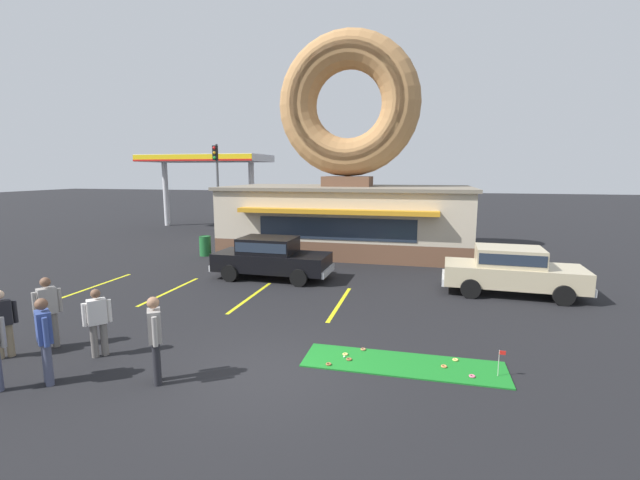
# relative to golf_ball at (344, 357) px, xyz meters

# --- Properties ---
(ground_plane) EXTENTS (160.00, 160.00, 0.00)m
(ground_plane) POSITION_rel_golf_ball_xyz_m (-1.43, -1.07, -0.05)
(ground_plane) COLOR black
(donut_shop_building) EXTENTS (12.30, 6.75, 10.96)m
(donut_shop_building) POSITION_rel_golf_ball_xyz_m (-2.24, 12.88, 3.69)
(donut_shop_building) COLOR brown
(donut_shop_building) RESTS_ON ground
(putting_mat) EXTENTS (4.28, 1.21, 0.03)m
(putting_mat) POSITION_rel_golf_ball_xyz_m (1.28, -0.00, -0.04)
(putting_mat) COLOR #197523
(putting_mat) RESTS_ON ground
(mini_donut_near_left) EXTENTS (0.13, 0.13, 0.04)m
(mini_donut_near_left) POSITION_rel_golf_ball_xyz_m (2.38, 0.43, -0.00)
(mini_donut_near_left) COLOR #E5C666
(mini_donut_near_left) RESTS_ON putting_mat
(mini_donut_near_right) EXTENTS (0.13, 0.13, 0.04)m
(mini_donut_near_right) POSITION_rel_golf_ball_xyz_m (0.35, 0.50, -0.00)
(mini_donut_near_right) COLOR #A5724C
(mini_donut_near_right) RESTS_ON putting_mat
(mini_donut_mid_left) EXTENTS (0.13, 0.13, 0.04)m
(mini_donut_mid_left) POSITION_rel_golf_ball_xyz_m (2.13, 0.03, -0.00)
(mini_donut_mid_left) COLOR #D17F47
(mini_donut_mid_left) RESTS_ON putting_mat
(mini_donut_mid_centre) EXTENTS (0.13, 0.13, 0.04)m
(mini_donut_mid_centre) POSITION_rel_golf_ball_xyz_m (-0.00, 0.14, -0.00)
(mini_donut_mid_centre) COLOR #E5C666
(mini_donut_mid_centre) RESTS_ON putting_mat
(mini_donut_mid_right) EXTENTS (0.13, 0.13, 0.04)m
(mini_donut_mid_right) POSITION_rel_golf_ball_xyz_m (2.66, -0.29, -0.00)
(mini_donut_mid_right) COLOR #D8667F
(mini_donut_mid_right) RESTS_ON putting_mat
(mini_donut_far_left) EXTENTS (0.13, 0.13, 0.04)m
(mini_donut_far_left) POSITION_rel_golf_ball_xyz_m (0.12, -0.10, -0.00)
(mini_donut_far_left) COLOR brown
(mini_donut_far_left) RESTS_ON putting_mat
(mini_donut_far_centre) EXTENTS (0.13, 0.13, 0.04)m
(mini_donut_far_centre) POSITION_rel_golf_ball_xyz_m (-0.26, -0.44, -0.00)
(mini_donut_far_centre) COLOR brown
(mini_donut_far_centre) RESTS_ON putting_mat
(golf_ball) EXTENTS (0.04, 0.04, 0.04)m
(golf_ball) POSITION_rel_golf_ball_xyz_m (0.00, 0.00, 0.00)
(golf_ball) COLOR white
(golf_ball) RESTS_ON putting_mat
(putting_flag_pin) EXTENTS (0.13, 0.01, 0.55)m
(putting_flag_pin) POSITION_rel_golf_ball_xyz_m (3.20, -0.12, 0.39)
(putting_flag_pin) COLOR silver
(putting_flag_pin) RESTS_ON putting_mat
(car_champagne) EXTENTS (4.64, 2.14, 1.60)m
(car_champagne) POSITION_rel_golf_ball_xyz_m (4.53, 6.33, 0.82)
(car_champagne) COLOR #BCAD89
(car_champagne) RESTS_ON ground
(car_black) EXTENTS (4.60, 2.06, 1.60)m
(car_black) POSITION_rel_golf_ball_xyz_m (-4.09, 6.49, 0.82)
(car_black) COLOR black
(car_black) RESTS_ON ground
(pedestrian_blue_sweater_man) EXTENTS (0.50, 0.42, 1.72)m
(pedestrian_blue_sweater_man) POSITION_rel_golf_ball_xyz_m (-5.42, -2.45, 0.91)
(pedestrian_blue_sweater_man) COLOR #474C66
(pedestrian_blue_sweater_man) RESTS_ON ground
(pedestrian_hooded_kid) EXTENTS (0.42, 0.50, 1.75)m
(pedestrian_hooded_kid) POSITION_rel_golf_ball_xyz_m (-3.37, -1.93, 0.92)
(pedestrian_hooded_kid) COLOR #232328
(pedestrian_hooded_kid) RESTS_ON ground
(pedestrian_leather_jacket_man) EXTENTS (0.42, 0.50, 1.55)m
(pedestrian_leather_jacket_man) POSITION_rel_golf_ball_xyz_m (-7.36, -1.70, 0.80)
(pedestrian_leather_jacket_man) COLOR #7F7056
(pedestrian_leather_jacket_man) RESTS_ON ground
(pedestrian_clipboard_woman) EXTENTS (0.43, 0.47, 1.55)m
(pedestrian_clipboard_woman) POSITION_rel_golf_ball_xyz_m (-5.37, -1.14, 0.80)
(pedestrian_clipboard_woman) COLOR slate
(pedestrian_clipboard_woman) RESTS_ON ground
(pedestrian_crossing_woman) EXTENTS (0.40, 0.52, 1.70)m
(pedestrian_crossing_woman) POSITION_rel_golf_ball_xyz_m (-6.82, -1.02, 0.89)
(pedestrian_crossing_woman) COLOR slate
(pedestrian_crossing_woman) RESTS_ON ground
(trash_bin) EXTENTS (0.57, 0.57, 0.97)m
(trash_bin) POSITION_rel_golf_ball_xyz_m (-8.80, 10.00, 0.45)
(trash_bin) COLOR #1E662D
(trash_bin) RESTS_ON ground
(traffic_light_pole) EXTENTS (0.28, 0.47, 5.80)m
(traffic_light_pole) POSITION_rel_golf_ball_xyz_m (-11.15, 16.08, 3.66)
(traffic_light_pole) COLOR #595B60
(traffic_light_pole) RESTS_ON ground
(gas_station_canopy) EXTENTS (9.00, 4.46, 5.30)m
(gas_station_canopy) POSITION_rel_golf_ball_xyz_m (-14.03, 20.13, 4.81)
(gas_station_canopy) COLOR silver
(gas_station_canopy) RESTS_ON ground
(parking_stripe_far_left) EXTENTS (0.12, 3.60, 0.01)m
(parking_stripe_far_left) POSITION_rel_golf_ball_xyz_m (-9.87, 3.93, -0.05)
(parking_stripe_far_left) COLOR yellow
(parking_stripe_far_left) RESTS_ON ground
(parking_stripe_left) EXTENTS (0.12, 3.60, 0.01)m
(parking_stripe_left) POSITION_rel_golf_ball_xyz_m (-6.87, 3.93, -0.05)
(parking_stripe_left) COLOR yellow
(parking_stripe_left) RESTS_ON ground
(parking_stripe_mid_left) EXTENTS (0.12, 3.60, 0.01)m
(parking_stripe_mid_left) POSITION_rel_golf_ball_xyz_m (-3.87, 3.93, -0.05)
(parking_stripe_mid_left) COLOR yellow
(parking_stripe_mid_left) RESTS_ON ground
(parking_stripe_centre) EXTENTS (0.12, 3.60, 0.01)m
(parking_stripe_centre) POSITION_rel_golf_ball_xyz_m (-0.87, 3.93, -0.05)
(parking_stripe_centre) COLOR yellow
(parking_stripe_centre) RESTS_ON ground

